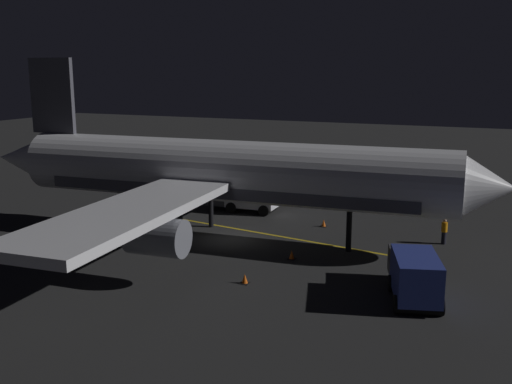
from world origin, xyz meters
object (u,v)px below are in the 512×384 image
(traffic_cone_near_right, at_px, (245,279))
(traffic_cone_under_wing, at_px, (292,255))
(catering_truck, at_px, (246,196))
(airliner, at_px, (221,173))
(ground_crew_worker, at_px, (444,231))
(traffic_cone_near_left, at_px, (324,223))
(baggage_truck, at_px, (414,275))

(traffic_cone_near_right, height_order, traffic_cone_under_wing, same)
(traffic_cone_near_right, bearing_deg, catering_truck, -155.24)
(airliner, distance_m, ground_crew_worker, 15.53)
(ground_crew_worker, bearing_deg, airliner, -71.31)
(traffic_cone_near_left, bearing_deg, traffic_cone_under_wing, 3.49)
(ground_crew_worker, xyz_separation_m, traffic_cone_near_right, (12.14, -9.10, -0.64))
(baggage_truck, xyz_separation_m, traffic_cone_near_left, (-11.55, -8.40, -1.01))
(ground_crew_worker, bearing_deg, traffic_cone_near_left, -96.45)
(catering_truck, xyz_separation_m, traffic_cone_near_left, (2.01, 7.35, -1.07))
(traffic_cone_near_left, bearing_deg, traffic_cone_near_right, -1.65)
(catering_truck, distance_m, traffic_cone_near_left, 7.70)
(baggage_truck, distance_m, traffic_cone_near_right, 8.97)
(catering_truck, relative_size, traffic_cone_near_right, 10.82)
(airliner, relative_size, baggage_truck, 6.07)
(airliner, relative_size, catering_truck, 6.31)
(baggage_truck, distance_m, catering_truck, 20.78)
(traffic_cone_under_wing, bearing_deg, traffic_cone_near_left, -176.51)
(ground_crew_worker, bearing_deg, catering_truck, -100.55)
(traffic_cone_under_wing, bearing_deg, ground_crew_worker, 130.92)
(baggage_truck, xyz_separation_m, traffic_cone_near_right, (1.57, -8.77, -1.01))
(baggage_truck, xyz_separation_m, catering_truck, (-13.55, -15.75, 0.06))
(baggage_truck, relative_size, traffic_cone_near_left, 11.24)
(traffic_cone_near_left, height_order, traffic_cone_under_wing, same)
(baggage_truck, bearing_deg, catering_truck, -130.71)
(traffic_cone_near_left, bearing_deg, catering_truck, -105.26)
(baggage_truck, xyz_separation_m, ground_crew_worker, (-10.56, 0.32, -0.37))
(traffic_cone_near_left, relative_size, traffic_cone_near_right, 1.00)
(airliner, bearing_deg, traffic_cone_under_wing, 69.25)
(airliner, distance_m, baggage_truck, 15.45)
(catering_truck, height_order, traffic_cone_near_left, catering_truck)
(airliner, xyz_separation_m, traffic_cone_near_right, (7.30, 5.19, -4.33))
(airliner, relative_size, ground_crew_worker, 21.58)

